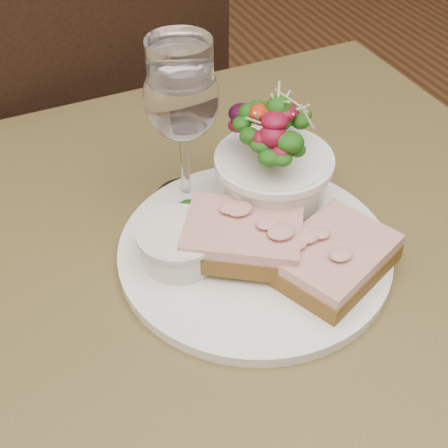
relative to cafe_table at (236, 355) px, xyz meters
name	(u,v)px	position (x,y,z in m)	size (l,w,h in m)	color
cafe_table	(236,355)	(0.00, 0.00, 0.00)	(0.80, 0.80, 0.75)	#4B4020
chair_far	(96,231)	(-0.02, 0.65, -0.36)	(0.50, 0.50, 0.90)	black
dinner_plate	(254,251)	(0.04, 0.04, 0.11)	(0.27, 0.27, 0.01)	white
sandwich_front	(334,258)	(0.09, -0.02, 0.13)	(0.14, 0.12, 0.03)	#452D12
sandwich_back	(243,236)	(0.02, 0.03, 0.14)	(0.14, 0.13, 0.03)	#452D12
ramekin	(179,243)	(-0.04, 0.05, 0.13)	(0.07, 0.07, 0.04)	silver
salad_bowl	(274,158)	(0.08, 0.09, 0.17)	(0.11, 0.11, 0.13)	white
garnish	(184,218)	(-0.01, 0.10, 0.12)	(0.05, 0.04, 0.02)	#0E3609
wine_glass	(182,103)	(0.01, 0.15, 0.22)	(0.08, 0.08, 0.18)	white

